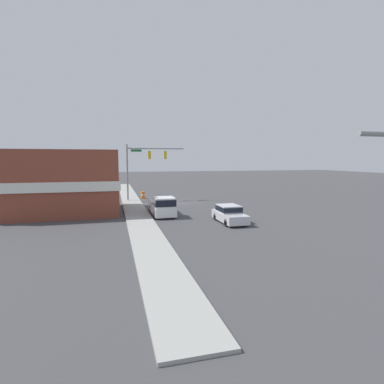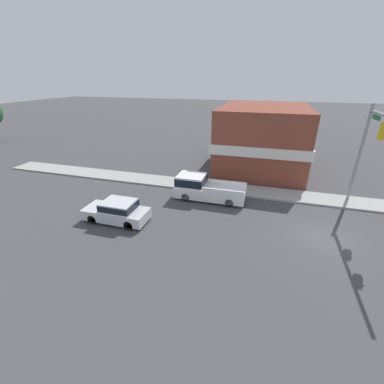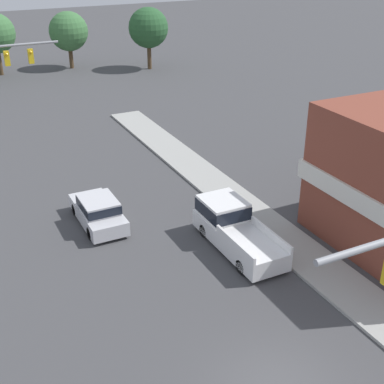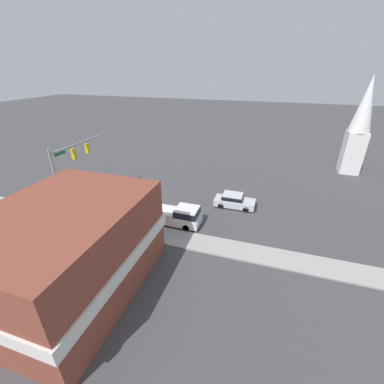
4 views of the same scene
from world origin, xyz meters
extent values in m
plane|color=#424244|center=(0.00, 0.00, 0.00)|extent=(200.00, 200.00, 0.00)
cube|color=#9E9E99|center=(5.70, 0.00, 0.07)|extent=(2.40, 60.00, 0.14)
cylinder|color=gray|center=(6.10, -2.71, 3.73)|extent=(0.22, 0.22, 7.46)
cube|color=gold|center=(3.18, -2.71, 6.10)|extent=(0.36, 0.36, 1.05)
cube|color=#196B38|center=(4.90, -2.71, 6.67)|extent=(1.40, 0.04, 0.30)
cylinder|color=black|center=(-2.67, 14.69, 0.33)|extent=(0.22, 0.66, 0.66)
cylinder|color=black|center=(-1.04, 14.69, 0.33)|extent=(0.22, 0.66, 0.66)
cylinder|color=black|center=(-2.67, 11.95, 0.33)|extent=(0.22, 0.66, 0.66)
cylinder|color=black|center=(-1.04, 11.95, 0.33)|extent=(0.22, 0.66, 0.66)
cube|color=silver|center=(-1.85, 13.32, 0.54)|extent=(1.85, 4.41, 0.72)
cube|color=silver|center=(-1.85, 13.06, 1.21)|extent=(1.70, 2.12, 0.61)
cube|color=black|center=(-1.85, 13.06, 1.21)|extent=(1.72, 2.20, 0.43)
cylinder|color=black|center=(2.40, 9.70, 0.33)|extent=(0.22, 0.66, 0.66)
cylinder|color=black|center=(4.19, 9.70, 0.33)|extent=(0.22, 0.66, 0.66)
cylinder|color=black|center=(2.40, 6.20, 0.33)|extent=(0.22, 0.66, 0.66)
cylinder|color=black|center=(4.19, 6.20, 0.33)|extent=(0.22, 0.66, 0.66)
cube|color=white|center=(3.29, 7.95, 0.61)|extent=(2.01, 5.64, 0.85)
cube|color=white|center=(3.29, 9.50, 1.48)|extent=(1.91, 2.14, 0.90)
cube|color=black|center=(3.29, 9.50, 1.48)|extent=(1.93, 2.23, 0.63)
cube|color=white|center=(2.35, 6.73, 1.21)|extent=(0.12, 3.19, 0.35)
cube|color=white|center=(4.24, 6.73, 1.21)|extent=(0.12, 3.19, 0.35)
cube|color=brown|center=(13.14, 4.54, 3.20)|extent=(11.48, 8.63, 6.40)
cube|color=silver|center=(13.14, 4.54, 3.05)|extent=(11.78, 8.93, 0.90)
camera|label=1|loc=(7.89, 37.36, 5.49)|focal=28.00mm
camera|label=2|loc=(-15.15, 3.99, 9.12)|focal=24.00mm
camera|label=3|loc=(-8.31, -10.32, 13.54)|focal=50.00mm
camera|label=4|loc=(23.44, 16.48, 14.15)|focal=24.00mm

